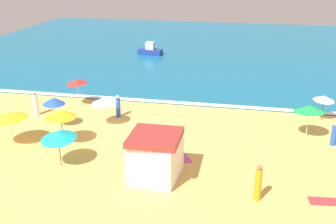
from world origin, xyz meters
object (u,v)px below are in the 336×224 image
lifeguard_cabana (155,156)px  beach_umbrella_4 (324,98)px  beach_umbrella_1 (309,109)px  beachgoer_6 (334,135)px  beach_umbrella_0 (54,101)px  beach_umbrella_5 (77,82)px  beach_umbrella_3 (103,101)px  beachgoer_5 (36,105)px  beachgoer_4 (118,107)px  beach_umbrella_2 (9,116)px  beachgoer_2 (258,184)px  small_boat_0 (150,50)px  beach_umbrella_9 (61,114)px  beach_umbrella_7 (58,135)px

lifeguard_cabana → beach_umbrella_4: 14.61m
beach_umbrella_1 → beachgoer_6: (1.55, -0.91, -1.32)m
beach_umbrella_0 → beach_umbrella_5: 4.61m
beach_umbrella_3 → beachgoer_5: bearing=171.2°
beachgoer_5 → beachgoer_4: bearing=8.0°
beach_umbrella_2 → beach_umbrella_5: beach_umbrella_2 is taller
beachgoer_2 → small_boat_0: 32.12m
beach_umbrella_2 → beachgoer_5: size_ratio=1.55×
beach_umbrella_0 → beach_umbrella_3: 3.37m
beachgoer_5 → beach_umbrella_4: bearing=8.7°
beach_umbrella_9 → beachgoer_6: 17.35m
beachgoer_4 → beachgoer_5: bearing=-172.0°
beach_umbrella_0 → beach_umbrella_2: size_ratio=0.82×
beachgoer_6 → beach_umbrella_1: bearing=149.5°
small_boat_0 → beach_umbrella_2: bearing=-95.8°
lifeguard_cabana → beach_umbrella_2: (-9.99, 2.31, 0.64)m
beach_umbrella_1 → beach_umbrella_4: (1.44, 3.40, -0.33)m
beach_umbrella_7 → small_boat_0: beach_umbrella_7 is taller
beach_umbrella_2 → beach_umbrella_3: bearing=41.0°
lifeguard_cabana → small_boat_0: size_ratio=0.94×
beachgoer_6 → small_boat_0: 28.21m
beach_umbrella_3 → beachgoer_6: size_ratio=1.57×
beach_umbrella_4 → beachgoer_6: (0.11, -4.31, -0.99)m
beach_umbrella_3 → beachgoer_6: bearing=-0.6°
beach_umbrella_7 → beachgoer_2: size_ratio=1.30×
beachgoer_4 → beachgoer_6: beachgoer_4 is taller
beach_umbrella_3 → beach_umbrella_9: beach_umbrella_9 is taller
beach_umbrella_7 → beachgoer_6: (15.86, 6.00, -1.19)m
lifeguard_cabana → beach_umbrella_0: size_ratio=1.23×
beach_umbrella_2 → beach_umbrella_0: bearing=62.7°
beach_umbrella_5 → beachgoer_6: beach_umbrella_5 is taller
lifeguard_cabana → beachgoer_2: size_ratio=1.45×
beach_umbrella_1 → small_boat_0: (-15.97, 21.19, -1.45)m
beach_umbrella_7 → small_boat_0: bearing=93.4°
beach_umbrella_4 → beach_umbrella_9: beach_umbrella_9 is taller
beachgoer_4 → beach_umbrella_0: bearing=-141.8°
beachgoer_4 → beachgoer_6: size_ratio=1.11×
lifeguard_cabana → beach_umbrella_5: 13.24m
beachgoer_6 → beach_umbrella_9: bearing=-168.9°
beachgoer_6 → small_boat_0: bearing=128.4°
beachgoer_4 → beach_umbrella_5: bearing=156.3°
beach_umbrella_0 → beach_umbrella_1: bearing=6.2°
beachgoer_2 → beachgoer_4: size_ratio=1.13×
beach_umbrella_2 → beachgoer_5: (-1.03, 5.01, -1.11)m
beachgoer_4 → beachgoer_5: beachgoer_5 is taller
beachgoer_2 → beachgoer_5: (-16.46, 8.43, -0.09)m
beach_umbrella_5 → beach_umbrella_7: (3.06, -9.67, -0.10)m
beachgoer_4 → beach_umbrella_9: bearing=-110.7°
lifeguard_cabana → beach_umbrella_4: (10.08, 10.57, 0.40)m
lifeguard_cabana → beach_umbrella_1: bearing=39.7°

